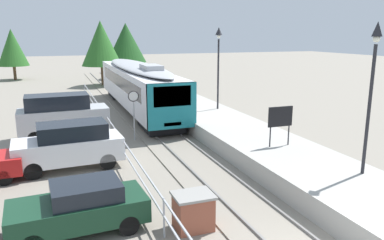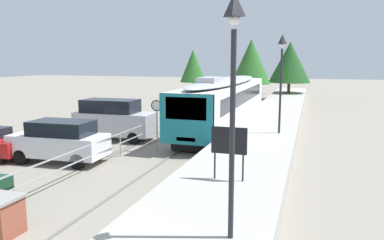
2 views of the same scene
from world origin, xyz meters
name	(u,v)px [view 1 (image 1 of 2)]	position (x,y,z in m)	size (l,w,h in m)	color
ground_plane	(98,113)	(-3.00, 22.00, 0.00)	(160.00, 160.00, 0.00)	gray
track_rails	(137,110)	(0.00, 22.00, 0.03)	(3.20, 60.00, 0.14)	gray
commuter_train	(138,83)	(0.00, 21.64, 2.14)	(2.82, 18.09, 3.74)	silver
station_platform	(177,102)	(3.25, 22.00, 0.45)	(3.90, 60.00, 0.90)	#A8A59E
platform_lamp_near_end	(373,70)	(4.27, 3.30, 4.62)	(0.34, 0.34, 5.35)	#232328
platform_lamp_mid_platform	(218,53)	(4.27, 16.21, 4.62)	(0.34, 0.34, 5.35)	#232328
platform_notice_board	(280,118)	(3.35, 7.33, 2.19)	(1.20, 0.08, 1.80)	#232328
speed_limit_sign	(134,103)	(-1.96, 13.61, 2.12)	(0.61, 0.10, 2.81)	#9EA0A5
brick_utility_cabinet	(193,211)	(-2.31, 3.22, 0.57)	(1.21, 0.99, 1.13)	brown
carpark_fence	(115,134)	(-3.30, 12.00, 0.91)	(0.06, 36.06, 1.25)	#9EA0A5
parked_hatchback_dark_green	(80,207)	(-5.54, 4.23, 0.79)	(4.09, 1.99, 1.53)	#143823
parked_suv_white	(70,145)	(-5.55, 10.16, 1.06)	(4.69, 2.14, 2.04)	white
parked_van_silver	(62,116)	(-5.68, 15.58, 1.29)	(4.95, 2.08, 2.51)	#B7BABF
tree_behind_carpark	(101,43)	(-0.67, 37.27, 4.77)	(4.46, 4.46, 7.26)	brown
tree_behind_station_far	(12,47)	(-10.58, 47.04, 4.12)	(3.79, 3.79, 6.46)	brown
tree_distant_left	(126,43)	(3.20, 43.08, 4.68)	(5.11, 5.11, 7.18)	brown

